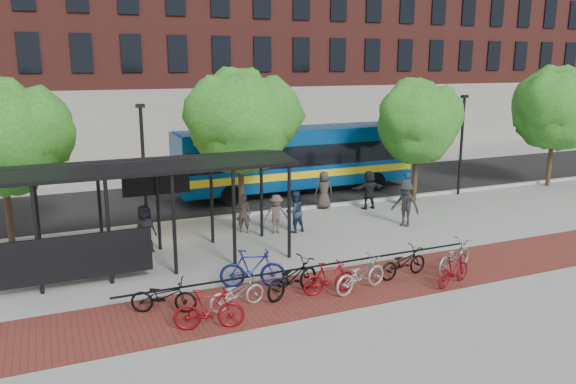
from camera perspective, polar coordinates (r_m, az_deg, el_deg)
name	(u,v)px	position (r m, az deg, el deg)	size (l,w,h in m)	color
ground	(339,233)	(22.74, 5.21, -4.18)	(160.00, 160.00, 0.00)	#9E9E99
asphalt_street	(267,192)	(29.75, -2.16, -0.01)	(160.00, 8.00, 0.01)	black
curb	(298,209)	(26.16, 1.02, -1.70)	(160.00, 0.25, 0.12)	#B7B7B2
brick_strip	(359,284)	(17.71, 7.27, -9.30)	(24.00, 3.00, 0.01)	maroon
bike_rack_rail	(309,281)	(17.87, 2.15, -9.00)	(12.00, 0.05, 0.95)	black
building_brick	(299,23)	(49.59, 1.08, 16.80)	(55.00, 14.00, 20.00)	maroon
bus_shelter	(129,179)	(19.06, -15.88, 1.32)	(10.60, 3.07, 3.60)	black
tree_a	(3,133)	(22.56, -27.01, 5.34)	(4.90, 4.00, 6.18)	#382619
tree_b	(242,118)	(23.74, -4.73, 7.55)	(5.15, 4.20, 6.47)	#382619
tree_c	(419,119)	(27.98, 13.15, 7.24)	(4.66, 3.80, 5.92)	#382619
tree_d	(556,105)	(34.07, 25.60, 7.99)	(5.39, 4.40, 6.55)	#382619
lamp_post_left	(144,164)	(23.23, -14.46, 2.80)	(0.35, 0.20, 5.12)	black
lamp_post_right	(462,142)	(30.13, 17.22, 4.88)	(0.35, 0.20, 5.12)	black
bus	(296,156)	(29.29, 0.86, 3.69)	(12.70, 3.16, 3.42)	navy
bike_0	(164,296)	(15.93, -12.52, -10.29)	(0.63, 1.81, 0.95)	black
bike_1	(209,309)	(14.76, -8.02, -11.74)	(0.51, 1.82, 1.09)	maroon
bike_2	(237,293)	(15.91, -5.20, -10.16)	(0.60, 1.71, 0.90)	#B5B5B8
bike_3	(252,268)	(17.20, -3.63, -7.76)	(0.57, 2.00, 1.20)	navy
bike_4	(292,278)	(16.63, 0.42, -8.71)	(0.72, 2.06, 1.08)	black
bike_5	(329,278)	(16.79, 4.22, -8.67)	(0.47, 1.66, 1.00)	maroon
bike_6	(361,275)	(17.08, 7.38, -8.31)	(0.68, 1.96, 1.03)	#B3B3B6
bike_8	(403,263)	(18.36, 11.63, -7.03)	(0.65, 1.85, 0.97)	black
bike_9	(453,270)	(18.11, 16.46, -7.59)	(0.46, 1.63, 0.98)	maroon
bike_10	(454,256)	(19.28, 16.52, -6.27)	(0.67, 1.92, 1.01)	gray
pedestrian_0	(145,229)	(20.83, -14.33, -3.65)	(0.85, 0.55, 1.74)	black
pedestrian_1	(244,213)	(22.59, -4.54, -2.16)	(0.59, 0.38, 1.61)	#413B34
pedestrian_2	(295,212)	(22.58, 0.69, -2.01)	(0.82, 0.64, 1.70)	#1F3149
pedestrian_3	(276,214)	(22.43, -1.19, -2.26)	(1.02, 0.59, 1.59)	brown
pedestrian_5	(369,190)	(26.46, 8.22, 0.23)	(1.68, 0.54, 1.82)	black
pedestrian_6	(324,190)	(26.31, 3.66, 0.21)	(0.86, 0.56, 1.77)	#3A332E
pedestrian_7	(406,189)	(27.39, 11.92, 0.29)	(0.59, 0.39, 1.61)	#1E2D48
pedestrian_9	(406,204)	(23.88, 11.85, -1.21)	(1.23, 0.70, 1.90)	#252525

